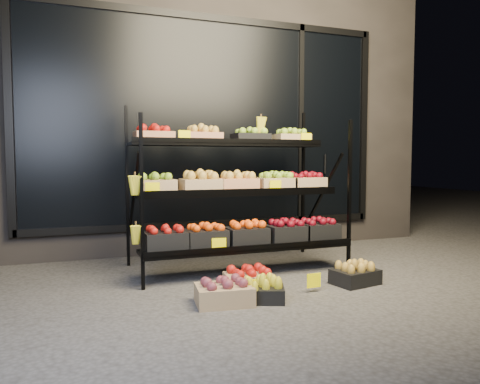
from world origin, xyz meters
name	(u,v)px	position (x,y,z in m)	size (l,w,h in m)	color
ground	(262,284)	(0.00, 0.00, 0.00)	(24.00, 24.00, 0.00)	#514F4C
building	(189,113)	(0.00, 2.59, 1.75)	(6.00, 2.08, 3.50)	#2D2826
display_rack	(237,192)	(-0.01, 0.60, 0.79)	(2.18, 1.02, 1.68)	black
tag_floor_a	(253,292)	(-0.25, -0.40, 0.06)	(0.13, 0.01, 0.12)	#FFF000
tag_floor_b	(314,285)	(0.30, -0.40, 0.06)	(0.13, 0.01, 0.12)	#FFF000
floor_crate_left	(224,291)	(-0.50, -0.44, 0.10)	(0.47, 0.37, 0.21)	tan
floor_crate_midleft	(262,291)	(-0.20, -0.48, 0.08)	(0.40, 0.35, 0.18)	black
floor_crate_midright	(249,279)	(-0.18, -0.14, 0.09)	(0.43, 0.34, 0.20)	tan
floor_crate_right	(355,274)	(0.77, -0.31, 0.09)	(0.43, 0.35, 0.20)	black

